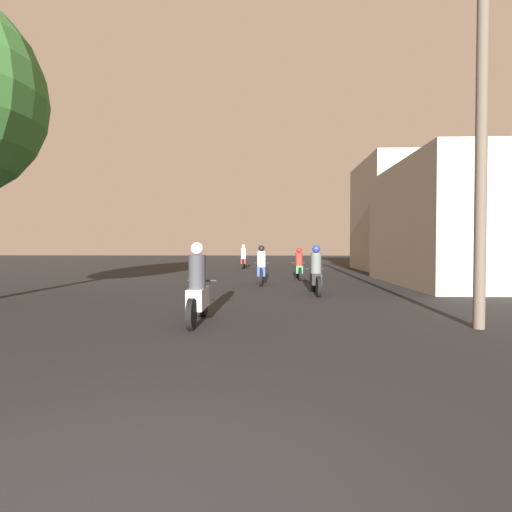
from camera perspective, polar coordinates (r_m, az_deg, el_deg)
The scene contains 9 objects.
motorcycle_silver at distance 7.75m, azimuth -8.32°, elevation -4.98°, with size 0.60×1.91×1.55m.
motorcycle_black at distance 12.35m, azimuth 8.54°, elevation -2.62°, with size 0.60×1.98×1.51m.
motorcycle_blue at distance 15.35m, azimuth 0.78°, elevation -1.82°, with size 0.60×2.12×1.51m.
motorcycle_green at distance 17.75m, azimuth 6.15°, elevation -1.50°, with size 0.60×1.90×1.41m.
motorcycle_orange at distance 21.71m, azimuth 0.78°, elevation -0.89°, with size 0.60×2.14×1.49m.
motorcycle_red at distance 26.20m, azimuth -1.79°, elevation -0.42°, with size 0.60×1.92×1.58m.
building_right_near at distance 17.41m, azimuth 28.01°, elevation 4.04°, with size 5.57×7.69×4.64m.
building_right_far at distance 25.82m, azimuth 20.67°, elevation 5.35°, with size 5.35×6.88×6.57m.
utility_pole_near at distance 8.43m, azimuth 29.54°, elevation 16.26°, with size 1.60×0.20×7.00m.
Camera 1 is at (0.81, -1.79, 1.48)m, focal length 28.00 mm.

